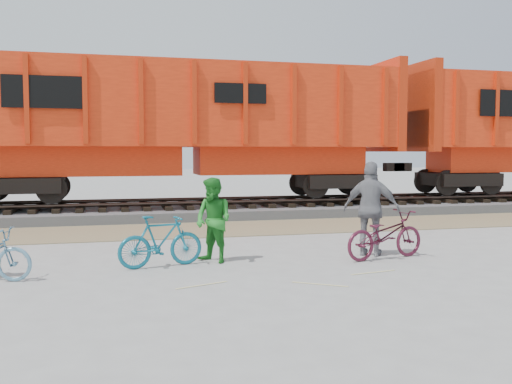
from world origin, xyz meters
TOP-DOWN VIEW (x-y plane):
  - ground at (0.00, 0.00)m, footprint 120.00×120.00m
  - gravel_strip at (0.00, 5.50)m, footprint 120.00×3.00m
  - ballast_bed at (0.00, 9.00)m, footprint 120.00×4.00m
  - track at (0.00, 9.00)m, footprint 120.00×2.60m
  - hopper_car_center at (0.09, 9.00)m, footprint 14.00×3.13m
  - bicycle_teal at (-1.49, 0.80)m, footprint 1.63×0.78m
  - bicycle_maroon at (2.78, 0.52)m, footprint 1.89×1.02m
  - person_man at (-0.49, 1.00)m, footprint 0.95×0.98m
  - person_woman at (2.68, 0.92)m, footprint 1.16×1.02m

SIDE VIEW (x-z plane):
  - ground at x=0.00m, z-range 0.00..0.00m
  - gravel_strip at x=0.00m, z-range 0.00..0.02m
  - ballast_bed at x=0.00m, z-range 0.00..0.30m
  - bicycle_maroon at x=2.78m, z-range 0.00..0.94m
  - bicycle_teal at x=-1.49m, z-range 0.00..0.94m
  - track at x=0.00m, z-range 0.35..0.59m
  - person_man at x=-0.49m, z-range 0.00..1.60m
  - person_woman at x=2.68m, z-range 0.00..1.89m
  - hopper_car_center at x=0.09m, z-range 0.68..5.33m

